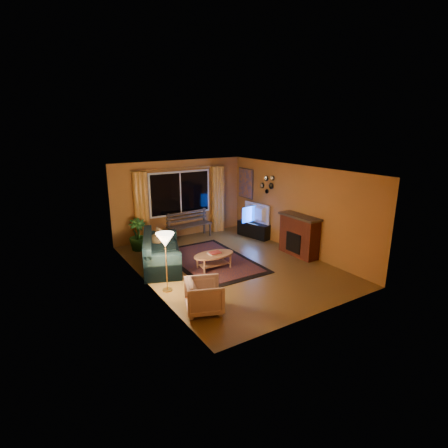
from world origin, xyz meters
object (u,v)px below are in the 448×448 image
sofa (162,251)px  floor_lamp (166,263)px  bench (190,232)px  tv_console (254,230)px  armchair (204,294)px  coffee_table (214,261)px

sofa → floor_lamp: (-0.46, -1.40, 0.24)m
bench → floor_lamp: size_ratio=1.12×
bench → tv_console: 2.11m
armchair → coffee_table: size_ratio=0.66×
armchair → floor_lamp: (-0.27, 1.22, 0.30)m
bench → armchair: size_ratio=2.06×
bench → armchair: (-1.86, -4.33, 0.14)m
floor_lamp → tv_console: (4.00, 2.13, -0.42)m
armchair → coffee_table: 2.16m
bench → armchair: bearing=-118.3°
floor_lamp → sofa: bearing=72.0°
sofa → tv_console: sofa is taller
sofa → armchair: size_ratio=2.87×
sofa → coffee_table: (1.06, -0.87, -0.22)m
bench → tv_console: (1.87, -0.98, 0.02)m
armchair → coffee_table: armchair is taller
floor_lamp → tv_console: 4.55m
armchair → coffee_table: bearing=-14.9°
tv_console → sofa: bearing=178.6°
sofa → tv_console: size_ratio=1.77×
floor_lamp → tv_console: floor_lamp is taller
sofa → floor_lamp: size_ratio=1.57×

